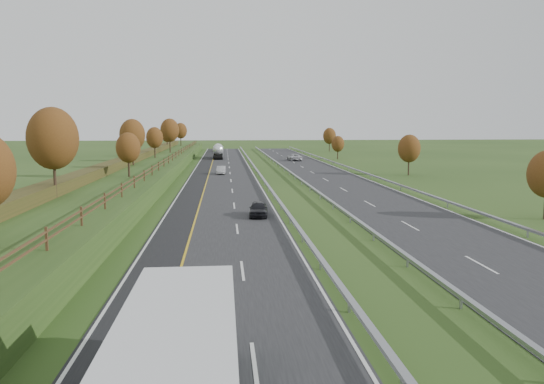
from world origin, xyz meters
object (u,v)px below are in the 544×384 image
(road_tanker, at_px, (218,151))
(car_dark_near, at_px, (259,209))
(car_silver_mid, at_px, (221,170))
(car_small_far, at_px, (219,150))
(car_oncoming, at_px, (294,157))

(road_tanker, bearing_deg, car_dark_near, -86.88)
(car_silver_mid, distance_m, car_small_far, 70.22)
(road_tanker, height_order, car_dark_near, road_tanker)
(road_tanker, relative_size, car_oncoming, 2.06)
(car_silver_mid, height_order, car_oncoming, car_oncoming)
(car_silver_mid, bearing_deg, car_small_far, 93.71)
(car_dark_near, height_order, car_silver_mid, car_dark_near)
(car_small_far, bearing_deg, car_dark_near, -94.81)
(road_tanker, xyz_separation_m, car_dark_near, (4.44, -81.26, -1.15))
(car_oncoming, bearing_deg, car_silver_mid, 55.12)
(road_tanker, relative_size, car_small_far, 2.43)
(car_dark_near, relative_size, car_silver_mid, 1.00)
(car_dark_near, bearing_deg, car_oncoming, 85.06)
(car_small_far, relative_size, car_oncoming, 0.85)
(car_oncoming, bearing_deg, car_dark_near, 72.67)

